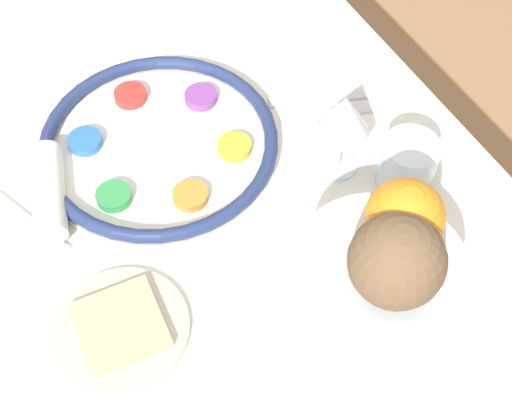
{
  "coord_description": "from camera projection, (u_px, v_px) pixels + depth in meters",
  "views": [
    {
      "loc": [
        0.6,
        -0.19,
        1.51
      ],
      "look_at": [
        0.12,
        0.07,
        0.74
      ],
      "focal_mm": 50.0,
      "sensor_mm": 36.0,
      "label": 1
    }
  ],
  "objects": [
    {
      "name": "cup_mid",
      "position": [
        408.0,
        164.0,
        0.99
      ],
      "size": [
        0.08,
        0.08,
        0.08
      ],
      "color": "silver",
      "rests_on": "dining_table"
    },
    {
      "name": "ground_plane",
      "position": [
        203.0,
        370.0,
        1.59
      ],
      "size": [
        8.0,
        8.0,
        0.0
      ],
      "primitive_type": "plane",
      "color": "#99704C"
    },
    {
      "name": "fork_left",
      "position": [
        321.0,
        98.0,
        1.11
      ],
      "size": [
        0.08,
        0.16,
        0.01
      ],
      "color": "silver",
      "rests_on": "dining_table"
    },
    {
      "name": "wine_glass",
      "position": [
        344.0,
        117.0,
        0.95
      ],
      "size": [
        0.08,
        0.08,
        0.14
      ],
      "color": "silver",
      "rests_on": "dining_table"
    },
    {
      "name": "fruit_stand",
      "position": [
        378.0,
        277.0,
        0.83
      ],
      "size": [
        0.21,
        0.21,
        0.12
      ],
      "color": "silver",
      "rests_on": "dining_table"
    },
    {
      "name": "fork_right",
      "position": [
        331.0,
        111.0,
        1.09
      ],
      "size": [
        0.07,
        0.16,
        0.01
      ],
      "color": "silver",
      "rests_on": "dining_table"
    },
    {
      "name": "orange_fruit",
      "position": [
        404.0,
        218.0,
        0.79
      ],
      "size": [
        0.09,
        0.09,
        0.09
      ],
      "color": "orange",
      "rests_on": "fruit_stand"
    },
    {
      "name": "bread_plate",
      "position": [
        121.0,
        327.0,
        0.88
      ],
      "size": [
        0.17,
        0.17,
        0.02
      ],
      "color": "beige",
      "rests_on": "dining_table"
    },
    {
      "name": "dining_table",
      "position": [
        191.0,
        296.0,
        1.31
      ],
      "size": [
        1.15,
        0.86,
        0.7
      ],
      "color": "silver",
      "rests_on": "ground_plane"
    },
    {
      "name": "coconut",
      "position": [
        397.0,
        261.0,
        0.75
      ],
      "size": [
        0.11,
        0.11,
        0.11
      ],
      "color": "brown",
      "rests_on": "fruit_stand"
    },
    {
      "name": "spoon",
      "position": [
        28.0,
        224.0,
        0.97
      ],
      "size": [
        0.15,
        0.08,
        0.01
      ],
      "color": "silver",
      "rests_on": "dining_table"
    },
    {
      "name": "napkin_roll",
      "position": [
        49.0,
        191.0,
        0.98
      ],
      "size": [
        0.16,
        0.09,
        0.05
      ],
      "color": "white",
      "rests_on": "dining_table"
    },
    {
      "name": "seder_plate",
      "position": [
        159.0,
        144.0,
        1.04
      ],
      "size": [
        0.35,
        0.35,
        0.03
      ],
      "color": "silver",
      "rests_on": "dining_table"
    }
  ]
}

